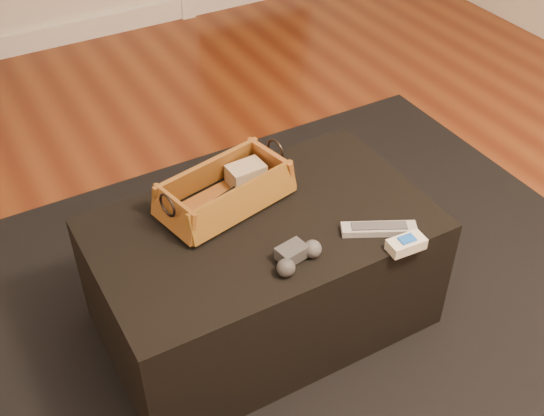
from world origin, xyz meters
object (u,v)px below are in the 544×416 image
silver_remote (379,229)px  ottoman (263,273)px  cream_gadget (406,244)px  wicker_basket (225,192)px  tv_remote (223,203)px  game_controller (296,256)px

silver_remote → ottoman: bearing=143.3°
ottoman → cream_gadget: 0.48m
ottoman → silver_remote: silver_remote is taller
wicker_basket → cream_gadget: 0.55m
wicker_basket → cream_gadget: bearing=-50.5°
ottoman → cream_gadget: bearing=-45.4°
silver_remote → cream_gadget: size_ratio=1.95×
tv_remote → silver_remote: 0.46m
wicker_basket → game_controller: wicker_basket is taller
tv_remote → silver_remote: (0.34, -0.31, -0.01)m
game_controller → silver_remote: (0.27, -0.01, -0.01)m
wicker_basket → cream_gadget: wicker_basket is taller
tv_remote → game_controller: size_ratio=1.31×
tv_remote → ottoman: bearing=-74.0°
tv_remote → game_controller: (0.07, -0.30, -0.00)m
game_controller → cream_gadget: size_ratio=1.49×
game_controller → wicker_basket: bearing=99.6°
tv_remote → wicker_basket: (0.02, 0.02, 0.02)m
ottoman → game_controller: 0.31m
silver_remote → tv_remote: bearing=138.0°
tv_remote → wicker_basket: 0.03m
game_controller → silver_remote: game_controller is taller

